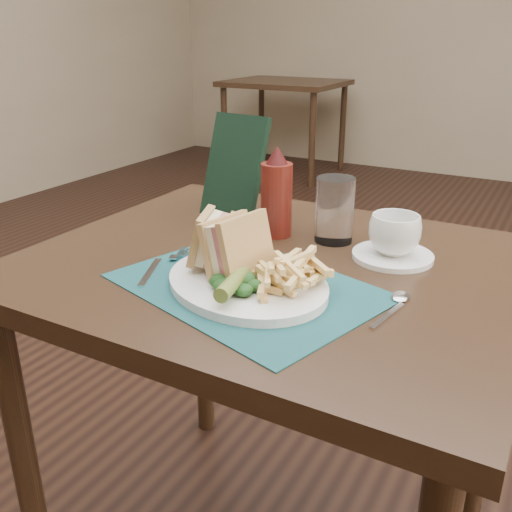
{
  "coord_description": "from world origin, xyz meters",
  "views": [
    {
      "loc": [
        0.45,
        -1.37,
        1.15
      ],
      "look_at": [
        0.02,
        -0.6,
        0.8
      ],
      "focal_mm": 40.0,
      "sensor_mm": 36.0,
      "label": 1
    }
  ],
  "objects": [
    {
      "name": "floor",
      "position": [
        0.0,
        0.0,
        0.0
      ],
      "size": [
        7.0,
        7.0,
        0.0
      ],
      "primitive_type": "plane",
      "color": "black",
      "rests_on": "ground"
    },
    {
      "name": "wall_back",
      "position": [
        0.0,
        3.5,
        0.0
      ],
      "size": [
        6.0,
        0.0,
        6.0
      ],
      "primitive_type": "plane",
      "rotation": [
        1.57,
        0.0,
        0.0
      ],
      "color": "gray",
      "rests_on": "ground"
    },
    {
      "name": "table_main",
      "position": [
        0.0,
        -0.5,
        0.38
      ],
      "size": [
        0.9,
        0.75,
        0.75
      ],
      "primitive_type": null,
      "color": "black",
      "rests_on": "ground"
    },
    {
      "name": "table_bg_left",
      "position": [
        -1.67,
        2.9,
        0.38
      ],
      "size": [
        0.9,
        0.75,
        0.75
      ],
      "primitive_type": null,
      "color": "black",
      "rests_on": "ground"
    },
    {
      "name": "placemat",
      "position": [
        0.02,
        -0.63,
        0.75
      ],
      "size": [
        0.49,
        0.41,
        0.0
      ],
      "primitive_type": "cube",
      "rotation": [
        0.0,
        0.0,
        -0.29
      ],
      "color": "#164549",
      "rests_on": "table_main"
    },
    {
      "name": "plate",
      "position": [
        0.02,
        -0.63,
        0.76
      ],
      "size": [
        0.37,
        0.34,
        0.01
      ],
      "primitive_type": null,
      "rotation": [
        0.0,
        0.0,
        -0.44
      ],
      "color": "white",
      "rests_on": "placemat"
    },
    {
      "name": "sandwich_half_a",
      "position": [
        -0.08,
        -0.62,
        0.82
      ],
      "size": [
        0.1,
        0.11,
        0.1
      ],
      "primitive_type": null,
      "rotation": [
        0.0,
        0.24,
        0.36
      ],
      "color": "tan",
      "rests_on": "plate"
    },
    {
      "name": "sandwich_half_b",
      "position": [
        -0.02,
        -0.63,
        0.82
      ],
      "size": [
        0.1,
        0.12,
        0.11
      ],
      "primitive_type": null,
      "rotation": [
        0.0,
        -0.24,
        -0.2
      ],
      "color": "tan",
      "rests_on": "plate"
    },
    {
      "name": "kale_garnish",
      "position": [
        0.02,
        -0.68,
        0.78
      ],
      "size": [
        0.11,
        0.08,
        0.03
      ],
      "primitive_type": null,
      "color": "#143714",
      "rests_on": "plate"
    },
    {
      "name": "pickle_spear",
      "position": [
        0.03,
        -0.69,
        0.79
      ],
      "size": [
        0.05,
        0.12,
        0.03
      ],
      "primitive_type": "cylinder",
      "rotation": [
        1.54,
        0.0,
        0.2
      ],
      "color": "#5A6F2A",
      "rests_on": "plate"
    },
    {
      "name": "fries_pile",
      "position": [
        0.1,
        -0.62,
        0.79
      ],
      "size": [
        0.18,
        0.2,
        0.05
      ],
      "primitive_type": null,
      "color": "#EBC575",
      "rests_on": "plate"
    },
    {
      "name": "fork",
      "position": [
        -0.16,
        -0.64,
        0.76
      ],
      "size": [
        0.1,
        0.17,
        0.01
      ],
      "primitive_type": null,
      "rotation": [
        0.0,
        0.0,
        0.42
      ],
      "color": "silver",
      "rests_on": "placemat"
    },
    {
      "name": "spoon",
      "position": [
        0.25,
        -0.59,
        0.76
      ],
      "size": [
        0.06,
        0.15,
        0.01
      ],
      "primitive_type": null,
      "rotation": [
        0.0,
        0.0,
        -0.17
      ],
      "color": "silver",
      "rests_on": "table_main"
    },
    {
      "name": "saucer",
      "position": [
        0.19,
        -0.39,
        0.76
      ],
      "size": [
        0.17,
        0.17,
        0.01
      ],
      "primitive_type": "cylinder",
      "rotation": [
        0.0,
        0.0,
        0.12
      ],
      "color": "white",
      "rests_on": "table_main"
    },
    {
      "name": "coffee_cup",
      "position": [
        0.19,
        -0.39,
        0.8
      ],
      "size": [
        0.13,
        0.13,
        0.08
      ],
      "primitive_type": "imported",
      "rotation": [
        0.0,
        0.0,
        0.44
      ],
      "color": "white",
      "rests_on": "saucer"
    },
    {
      "name": "drinking_glass",
      "position": [
        0.06,
        -0.35,
        0.81
      ],
      "size": [
        0.09,
        0.09,
        0.13
      ],
      "primitive_type": "cylinder",
      "rotation": [
        0.0,
        0.0,
        -0.15
      ],
      "color": "white",
      "rests_on": "table_main"
    },
    {
      "name": "ketchup_bottle",
      "position": [
        -0.06,
        -0.38,
        0.84
      ],
      "size": [
        0.07,
        0.07,
        0.19
      ],
      "primitive_type": null,
      "rotation": [
        0.0,
        0.0,
        -0.12
      ],
      "color": "#51140E",
      "rests_on": "table_main"
    },
    {
      "name": "check_presenter",
      "position": [
        -0.2,
        -0.31,
        0.86
      ],
      "size": [
        0.15,
        0.1,
        0.23
      ],
      "primitive_type": "cube",
      "rotation": [
        -0.31,
        0.0,
        -0.11
      ],
      "color": "black",
      "rests_on": "table_main"
    }
  ]
}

